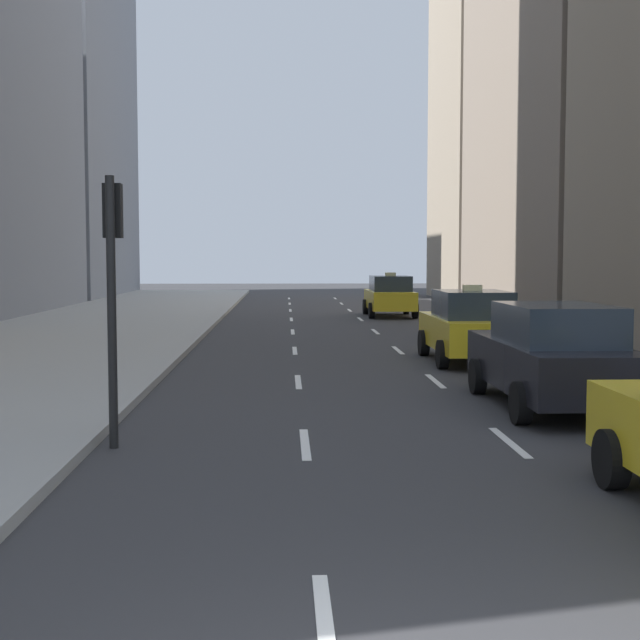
{
  "coord_description": "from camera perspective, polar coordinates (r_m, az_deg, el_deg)",
  "views": [
    {
      "loc": [
        -0.47,
        -3.92,
        2.55
      ],
      "look_at": [
        0.09,
        10.23,
        1.53
      ],
      "focal_mm": 50.0,
      "sensor_mm": 36.0,
      "label": 1
    }
  ],
  "objects": [
    {
      "name": "sidewalk_left",
      "position": [
        31.7,
        -14.16,
        -0.51
      ],
      "size": [
        8.0,
        66.0,
        0.15
      ],
      "primitive_type": "cube",
      "color": "#9E9E99",
      "rests_on": "ground"
    },
    {
      "name": "lane_markings",
      "position": [
        27.22,
        4.21,
        -1.28
      ],
      "size": [
        5.72,
        56.0,
        0.01
      ],
      "color": "white",
      "rests_on": "ground"
    },
    {
      "name": "taxi_second",
      "position": [
        37.93,
        4.49,
        1.56
      ],
      "size": [
        2.02,
        4.4,
        1.87
      ],
      "color": "yellow",
      "rests_on": "ground"
    },
    {
      "name": "taxi_third",
      "position": [
        21.74,
        9.59,
        -0.36
      ],
      "size": [
        2.02,
        4.4,
        1.87
      ],
      "color": "yellow",
      "rests_on": "ground"
    },
    {
      "name": "sedan_black_near",
      "position": [
        15.41,
        14.61,
        -2.2
      ],
      "size": [
        2.02,
        4.86,
        1.76
      ],
      "color": "black",
      "rests_on": "ground"
    },
    {
      "name": "traffic_light_pole",
      "position": [
        12.11,
        -13.15,
        3.34
      ],
      "size": [
        0.24,
        0.42,
        3.6
      ],
      "color": "black",
      "rests_on": "ground"
    }
  ]
}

